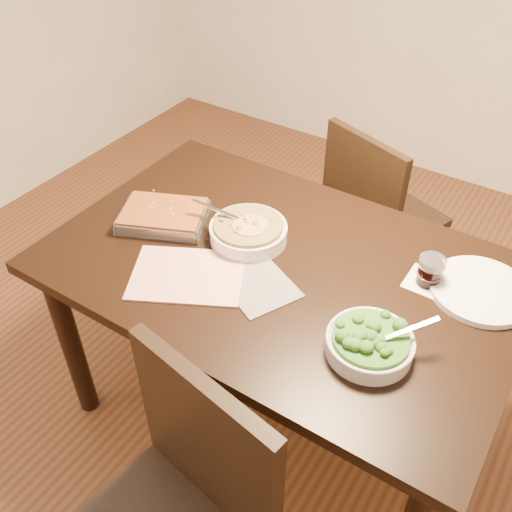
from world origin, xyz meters
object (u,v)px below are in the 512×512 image
table (280,287)px  baking_dish (164,216)px  dinner_plate (481,290)px  broccoli_bowl (370,343)px  wine_tumbler (430,270)px  stew_bowl (248,231)px  chair_far (375,211)px

table → baking_dish: 0.45m
table → dinner_plate: (0.54, 0.20, 0.10)m
broccoli_bowl → wine_tumbler: bearing=83.8°
stew_bowl → broccoli_bowl: bearing=-22.6°
stew_bowl → baking_dish: size_ratio=0.81×
baking_dish → wine_tumbler: (0.83, 0.19, 0.02)m
table → dinner_plate: dinner_plate is taller
broccoli_bowl → wine_tumbler: size_ratio=2.61×
broccoli_bowl → baking_dish: broccoli_bowl is taller
stew_bowl → wine_tumbler: (0.54, 0.12, 0.01)m
table → chair_far: (0.00, 0.77, -0.18)m
broccoli_bowl → dinner_plate: size_ratio=0.79×
broccoli_bowl → baking_dish: 0.80m
table → baking_dish: size_ratio=4.23×
baking_dish → chair_far: size_ratio=0.39×
dinner_plate → chair_far: (-0.54, 0.57, -0.28)m
table → wine_tumbler: (0.40, 0.16, 0.14)m
dinner_plate → wine_tumbler: bearing=-164.0°
table → wine_tumbler: bearing=22.0°
stew_bowl → baking_dish: bearing=-165.0°
baking_dish → chair_far: chair_far is taller
baking_dish → wine_tumbler: size_ratio=3.85×
stew_bowl → dinner_plate: size_ratio=0.94×
wine_tumbler → dinner_plate: (0.14, 0.04, -0.04)m
table → stew_bowl: 0.20m
baking_dish → dinner_plate: bearing=-10.3°
baking_dish → wine_tumbler: bearing=-10.7°
table → chair_far: bearing=89.9°
stew_bowl → wine_tumbler: 0.56m
dinner_plate → chair_far: bearing=133.2°
table → chair_far: chair_far is taller
baking_dish → dinner_plate: 0.99m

